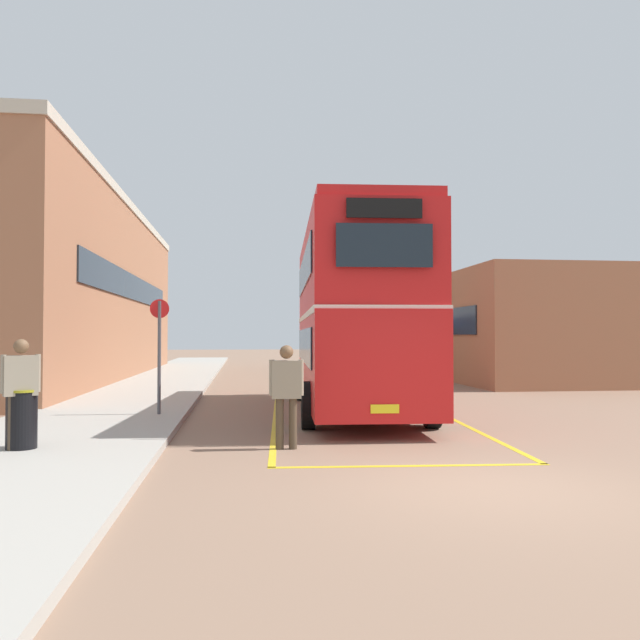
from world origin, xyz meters
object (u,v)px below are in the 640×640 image
(single_deck_bus, at_px, (352,341))
(litter_bin, at_px, (22,419))
(pedestrian_waiting_near, at_px, (21,385))
(double_decker_bus, at_px, (354,314))
(bus_stop_sign, at_px, (159,345))
(pedestrian_boarding, at_px, (286,388))

(single_deck_bus, distance_m, litter_bin, 26.26)
(litter_bin, bearing_deg, pedestrian_waiting_near, -83.75)
(double_decker_bus, bearing_deg, bus_stop_sign, -166.78)
(double_decker_bus, relative_size, pedestrian_boarding, 5.56)
(litter_bin, bearing_deg, double_decker_bus, 40.51)
(pedestrian_waiting_near, bearing_deg, single_deck_bus, 68.65)
(litter_bin, bearing_deg, single_deck_bus, 68.54)
(pedestrian_boarding, xyz_separation_m, bus_stop_sign, (-2.68, 4.10, 0.69))
(pedestrian_waiting_near, bearing_deg, litter_bin, 96.25)
(pedestrian_boarding, xyz_separation_m, litter_bin, (-4.28, -0.23, -0.43))
(pedestrian_waiting_near, distance_m, litter_bin, 0.56)
(single_deck_bus, height_order, bus_stop_sign, single_deck_bus)
(double_decker_bus, distance_m, bus_stop_sign, 4.97)
(pedestrian_waiting_near, height_order, bus_stop_sign, bus_stop_sign)
(double_decker_bus, relative_size, single_deck_bus, 1.01)
(single_deck_bus, distance_m, bus_stop_sign, 21.63)
(single_deck_bus, relative_size, pedestrian_waiting_near, 5.59)
(pedestrian_boarding, bearing_deg, bus_stop_sign, 123.20)
(pedestrian_boarding, bearing_deg, pedestrian_waiting_near, -175.62)
(pedestrian_boarding, bearing_deg, single_deck_bus, 77.60)
(double_decker_bus, xyz_separation_m, pedestrian_waiting_near, (-6.36, -5.55, -1.35))
(pedestrian_boarding, height_order, litter_bin, pedestrian_boarding)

